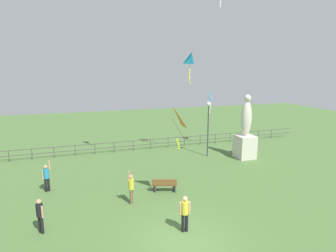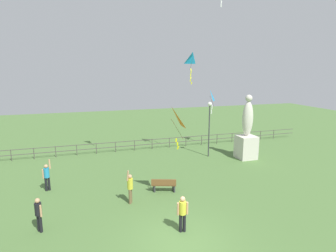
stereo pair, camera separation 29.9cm
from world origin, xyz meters
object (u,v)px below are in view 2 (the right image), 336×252
at_px(park_bench, 164,185).
at_px(kite_0, 171,120).
at_px(lamppost, 209,117).
at_px(statue_monument, 247,137).
at_px(kite_3, 193,60).
at_px(person_3, 47,175).
at_px(person_1, 183,212).
at_px(person_2, 130,186).
at_px(person_0, 39,213).
at_px(kite_1, 210,97).

xyz_separation_m(park_bench, kite_0, (-0.04, -1.60, 4.27)).
bearing_deg(park_bench, lamppost, 45.06).
relative_size(statue_monument, kite_3, 2.04).
height_order(person_3, kite_0, kite_0).
relative_size(statue_monument, park_bench, 3.42).
bearing_deg(kite_3, person_1, -113.63).
bearing_deg(person_2, person_0, -160.91).
xyz_separation_m(person_2, person_3, (-4.58, 3.10, -0.00)).
xyz_separation_m(park_bench, person_2, (-2.17, -0.84, 0.53)).
height_order(person_3, kite_3, kite_3).
relative_size(statue_monument, kite_0, 2.33).
bearing_deg(person_0, lamppost, 33.20).
bearing_deg(kite_0, statue_monument, 34.83).
relative_size(person_2, kite_3, 0.76).
relative_size(lamppost, park_bench, 3.02).
height_order(park_bench, person_2, person_2).
distance_m(person_2, kite_1, 14.06).
distance_m(statue_monument, person_2, 11.75).
distance_m(lamppost, kite_1, 3.94).
bearing_deg(person_2, lamppost, 39.68).
bearing_deg(person_3, statue_monument, 7.52).
relative_size(statue_monument, lamppost, 1.13).
relative_size(person_1, kite_0, 0.75).
bearing_deg(person_2, person_3, 145.86).
xyz_separation_m(person_0, kite_1, (13.79, 11.31, 3.81)).
height_order(statue_monument, lamppost, statue_monument).
distance_m(lamppost, person_3, 13.02).
bearing_deg(person_0, person_2, 19.09).
bearing_deg(person_3, park_bench, -18.57).
height_order(kite_0, kite_3, kite_3).
relative_size(kite_0, kite_3, 0.88).
relative_size(lamppost, kite_0, 2.05).
height_order(park_bench, kite_3, kite_3).
height_order(person_0, person_1, person_1).
xyz_separation_m(statue_monument, person_2, (-10.55, -5.10, -0.84)).
distance_m(person_0, person_2, 4.68).
distance_m(person_3, kite_0, 8.60).
height_order(person_1, kite_0, kite_0).
bearing_deg(kite_0, kite_1, 55.48).
height_order(park_bench, person_0, person_0).
distance_m(park_bench, kite_3, 11.05).
relative_size(kite_1, kite_3, 0.86).
bearing_deg(statue_monument, lamppost, 154.10).
height_order(park_bench, person_3, person_3).
relative_size(person_1, person_3, 0.88).
bearing_deg(kite_0, person_2, 160.36).
relative_size(park_bench, person_3, 0.79).
distance_m(person_1, person_3, 9.15).
distance_m(park_bench, person_1, 4.33).
relative_size(person_0, person_1, 0.95).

